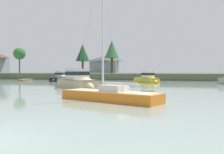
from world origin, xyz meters
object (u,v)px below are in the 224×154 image
(cruiser_yellow, at_px, (148,80))
(dinghy_wood, at_px, (26,80))
(sailboat_orange, at_px, (110,98))
(cruiser_sand, at_px, (79,84))
(cruiser_black, at_px, (59,79))

(cruiser_yellow, relative_size, dinghy_wood, 2.09)
(cruiser_yellow, distance_m, sailboat_orange, 32.29)
(cruiser_yellow, relative_size, cruiser_sand, 0.88)
(cruiser_black, bearing_deg, cruiser_sand, -57.96)
(dinghy_wood, xyz_separation_m, cruiser_black, (9.72, -0.73, 0.40))
(dinghy_wood, distance_m, sailboat_orange, 47.67)
(cruiser_yellow, xyz_separation_m, cruiser_sand, (-8.66, -18.43, 0.09))
(cruiser_black, bearing_deg, cruiser_yellow, -7.88)
(cruiser_yellow, xyz_separation_m, dinghy_wood, (-31.82, 3.79, -0.41))
(dinghy_wood, height_order, sailboat_orange, sailboat_orange)
(cruiser_yellow, height_order, sailboat_orange, sailboat_orange)
(cruiser_yellow, relative_size, cruiser_black, 1.07)
(sailboat_orange, height_order, cruiser_black, sailboat_orange)
(dinghy_wood, bearing_deg, cruiser_yellow, -6.79)
(dinghy_wood, relative_size, cruiser_black, 0.51)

